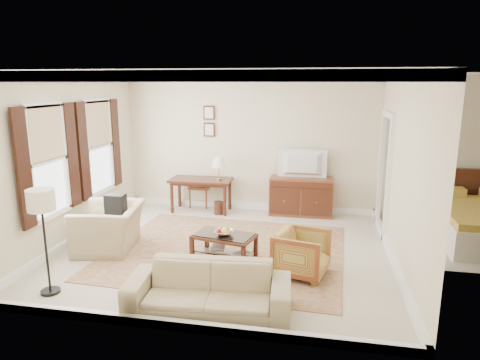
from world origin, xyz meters
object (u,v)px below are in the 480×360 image
(writing_desk, at_px, (201,184))
(coffee_table, at_px, (224,240))
(striped_armchair, at_px, (302,251))
(sofa, at_px, (208,281))
(sideboard, at_px, (301,196))
(tv, at_px, (302,155))
(club_armchair, at_px, (109,220))

(writing_desk, relative_size, coffee_table, 1.25)
(striped_armchair, distance_m, sofa, 1.64)
(writing_desk, relative_size, sideboard, 1.01)
(tv, distance_m, coffee_table, 2.94)
(sofa, bearing_deg, writing_desk, 102.82)
(writing_desk, relative_size, sofa, 0.66)
(coffee_table, height_order, club_armchair, club_armchair)
(striped_armchair, bearing_deg, sideboard, 16.88)
(tv, relative_size, striped_armchair, 1.31)
(writing_desk, bearing_deg, coffee_table, -66.20)
(writing_desk, distance_m, sideboard, 2.17)
(writing_desk, relative_size, striped_armchair, 1.80)
(writing_desk, height_order, striped_armchair, striped_armchair)
(club_armchair, bearing_deg, striped_armchair, 73.08)
(tv, distance_m, club_armchair, 4.06)
(writing_desk, bearing_deg, club_armchair, -111.32)
(coffee_table, height_order, sofa, sofa)
(sideboard, bearing_deg, writing_desk, -176.04)
(coffee_table, relative_size, sofa, 0.53)
(club_armchair, relative_size, sofa, 0.58)
(striped_armchair, relative_size, club_armchair, 0.64)
(sideboard, relative_size, coffee_table, 1.24)
(writing_desk, distance_m, striped_armchair, 3.65)
(tv, xyz_separation_m, sofa, (-0.91, -4.18, -0.90))
(tv, relative_size, sofa, 0.48)
(club_armchair, xyz_separation_m, sofa, (2.17, -1.66, -0.11))
(sideboard, distance_m, coffee_table, 2.79)
(coffee_table, bearing_deg, writing_desk, 113.80)
(sideboard, xyz_separation_m, coffee_table, (-1.09, -2.57, -0.10))
(writing_desk, xyz_separation_m, sofa, (1.24, -4.05, -0.22))
(coffee_table, bearing_deg, sideboard, 66.97)
(tv, bearing_deg, club_armchair, 39.16)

